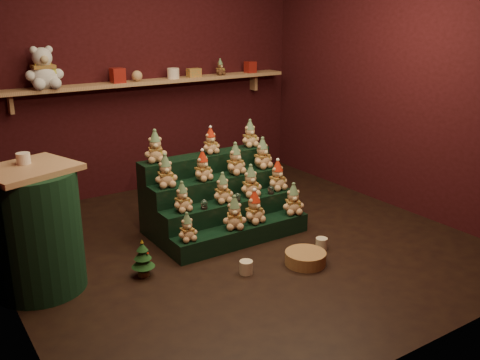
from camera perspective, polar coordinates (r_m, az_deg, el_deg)
ground at (r=5.05m, az=-0.11°, el=-6.76°), size 4.00×4.00×0.00m
back_wall at (r=6.44m, az=-10.35°, el=11.31°), size 4.00×0.10×2.80m
front_wall at (r=3.16m, az=20.70°, el=3.84°), size 4.00×0.10×2.80m
right_wall at (r=6.00m, az=16.76°, el=10.39°), size 0.10×4.00×2.80m
back_shelf at (r=6.29m, az=-9.65°, el=10.23°), size 3.60×0.26×0.24m
riser_tier_front at (r=5.01m, az=0.24°, el=-5.83°), size 1.40×0.22×0.18m
riser_tier_midfront at (r=5.15m, az=-1.11°, el=-4.09°), size 1.40×0.22×0.36m
riser_tier_midback at (r=5.29m, az=-2.39°, el=-2.44°), size 1.40×0.22×0.54m
riser_tier_back at (r=5.44m, az=-3.60°, el=-0.87°), size 1.40×0.22×0.72m
teddy_0 at (r=4.65m, az=-5.67°, el=-5.01°), size 0.18×0.16×0.25m
teddy_1 at (r=4.87m, az=-0.60°, el=-3.49°), size 0.28×0.27×0.30m
teddy_2 at (r=5.00m, az=1.54°, el=-2.87°), size 0.25×0.23×0.31m
teddy_3 at (r=5.24m, az=5.69°, el=-2.02°), size 0.27×0.26×0.30m
teddy_4 at (r=4.81m, az=-6.19°, el=-1.80°), size 0.21×0.19×0.27m
teddy_5 at (r=5.00m, az=-1.87°, el=-0.85°), size 0.21×0.19×0.28m
teddy_6 at (r=5.17m, az=1.14°, el=-0.09°), size 0.24×0.22×0.30m
teddy_7 at (r=5.36m, az=4.01°, el=0.51°), size 0.22×0.20×0.30m
teddy_8 at (r=4.92m, az=-7.96°, el=0.96°), size 0.24×0.22×0.30m
teddy_9 at (r=5.07m, az=-4.01°, el=1.52°), size 0.24×0.22×0.28m
teddy_10 at (r=5.26m, az=-0.50°, el=2.28°), size 0.25×0.24×0.30m
teddy_11 at (r=5.46m, az=2.40°, el=2.88°), size 0.25×0.23×0.31m
teddy_12 at (r=5.08m, az=-9.03°, el=3.56°), size 0.26×0.25×0.30m
teddy_13 at (r=5.33m, az=-3.16°, el=4.20°), size 0.18×0.17×0.25m
teddy_14 at (r=5.59m, az=1.06°, el=4.97°), size 0.21×0.19×0.27m
snow_globe_a at (r=4.87m, az=-3.85°, el=-2.60°), size 0.07×0.07×0.09m
snow_globe_b at (r=5.05m, az=-0.27°, el=-1.85°), size 0.06×0.06×0.08m
snow_globe_c at (r=5.26m, az=3.31°, el=-1.05°), size 0.06×0.06×0.08m
side_table at (r=4.38m, az=-21.01°, el=-5.01°), size 0.79×0.72×1.00m
table_ornament at (r=4.30m, az=-22.11°, el=2.16°), size 0.10×0.10×0.08m
mini_christmas_tree at (r=4.47m, az=-10.32°, el=-8.23°), size 0.19×0.19×0.33m
mug_left at (r=4.49m, az=0.65°, el=-9.30°), size 0.11×0.11×0.11m
mug_right at (r=4.97m, az=8.68°, el=-6.73°), size 0.11×0.11×0.11m
wicker_basket at (r=4.68m, az=6.99°, el=-8.26°), size 0.37×0.37×0.11m
white_bear at (r=5.86m, az=-20.32°, el=11.72°), size 0.39×0.35×0.53m
brown_bear at (r=6.68m, az=-2.13°, el=11.94°), size 0.15×0.14×0.19m
gift_tin_red_a at (r=6.12m, az=-12.92°, el=10.82°), size 0.14×0.14×0.16m
gift_tin_cream at (r=6.39m, az=-7.13°, el=11.22°), size 0.14×0.14×0.12m
gift_tin_red_b at (r=6.93m, az=1.11°, el=11.95°), size 0.12×0.12×0.14m
shelf_plush_ball at (r=6.20m, az=-10.93°, el=10.85°), size 0.12×0.12×0.12m
scarf_gift_box at (r=6.51m, az=-4.94°, el=11.33°), size 0.16×0.10×0.10m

